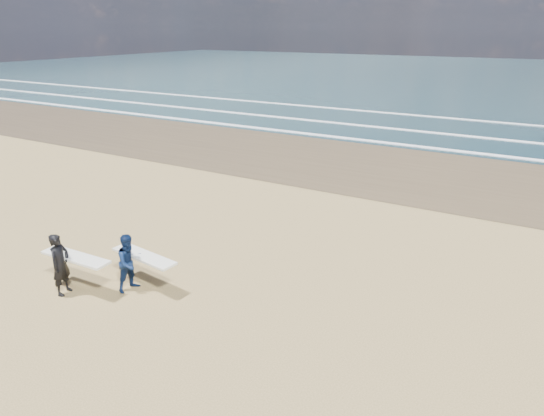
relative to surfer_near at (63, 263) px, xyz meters
The scene contains 2 objects.
surfer_near is the anchor object (origin of this frame).
surfer_far 1.83m from the surfer_near, 36.70° to the left, with size 2.25×1.19×1.67m.
Camera 1 is at (10.81, -7.07, 6.99)m, focal length 32.00 mm.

